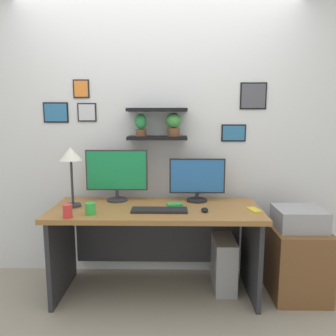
{
  "coord_description": "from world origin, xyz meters",
  "views": [
    {
      "loc": [
        0.14,
        -2.59,
        1.49
      ],
      "look_at": [
        0.1,
        0.05,
        1.07
      ],
      "focal_mm": 34.87,
      "sensor_mm": 36.0,
      "label": 1
    }
  ],
  "objects": [
    {
      "name": "coffee_mug",
      "position": [
        -0.49,
        -0.2,
        0.8
      ],
      "size": [
        0.08,
        0.08,
        0.09
      ],
      "primitive_type": "cylinder",
      "color": "green",
      "rests_on": "desk"
    },
    {
      "name": "computer_mouse",
      "position": [
        0.39,
        -0.11,
        0.77
      ],
      "size": [
        0.06,
        0.09,
        0.03
      ],
      "primitive_type": "ellipsoid",
      "color": "black",
      "rests_on": "desk"
    },
    {
      "name": "desk_lamp",
      "position": [
        -0.69,
        0.02,
        1.14
      ],
      "size": [
        0.18,
        0.18,
        0.49
      ],
      "color": "#2D2D33",
      "rests_on": "desk"
    },
    {
      "name": "pen_cup",
      "position": [
        -0.63,
        -0.28,
        0.8
      ],
      "size": [
        0.07,
        0.07,
        0.1
      ],
      "primitive_type": "cylinder",
      "color": "red",
      "rests_on": "desk"
    },
    {
      "name": "printer",
      "position": [
        1.18,
        -0.0,
        0.66
      ],
      "size": [
        0.38,
        0.34,
        0.17
      ],
      "primitive_type": "cube",
      "color": "#9E9EA3",
      "rests_on": "drawer_cabinet"
    },
    {
      "name": "back_wall_assembly",
      "position": [
        0.0,
        0.44,
        1.35
      ],
      "size": [
        4.4,
        0.24,
        2.7
      ],
      "color": "silver",
      "rests_on": "ground"
    },
    {
      "name": "desk",
      "position": [
        0.0,
        0.06,
        0.54
      ],
      "size": [
        1.71,
        0.68,
        0.75
      ],
      "color": "#9E6B38",
      "rests_on": "ground"
    },
    {
      "name": "computer_tower_right",
      "position": [
        0.59,
        0.1,
        0.22
      ],
      "size": [
        0.18,
        0.4,
        0.45
      ],
      "primitive_type": "cube",
      "color": "#99999E",
      "rests_on": "ground"
    },
    {
      "name": "monitor_right",
      "position": [
        0.35,
        0.22,
        0.95
      ],
      "size": [
        0.48,
        0.18,
        0.38
      ],
      "color": "black",
      "rests_on": "desk"
    },
    {
      "name": "drawer_cabinet",
      "position": [
        1.18,
        -0.0,
        0.29
      ],
      "size": [
        0.44,
        0.5,
        0.58
      ],
      "primitive_type": "cube",
      "color": "brown",
      "rests_on": "ground"
    },
    {
      "name": "cell_phone",
      "position": [
        0.79,
        -0.07,
        0.76
      ],
      "size": [
        0.1,
        0.15,
        0.01
      ],
      "primitive_type": "cube",
      "rotation": [
        0.0,
        0.0,
        0.24
      ],
      "color": "yellow",
      "rests_on": "desk"
    },
    {
      "name": "scissors_tray",
      "position": [
        0.15,
        0.04,
        0.76
      ],
      "size": [
        0.14,
        0.11,
        0.02
      ],
      "primitive_type": "cube",
      "rotation": [
        0.0,
        0.0,
        0.3
      ],
      "color": "green",
      "rests_on": "desk"
    },
    {
      "name": "keyboard",
      "position": [
        0.03,
        -0.11,
        0.76
      ],
      "size": [
        0.44,
        0.14,
        0.02
      ],
      "primitive_type": "cube",
      "color": "black",
      "rests_on": "desk"
    },
    {
      "name": "monitor_left",
      "position": [
        -0.35,
        0.22,
        1.0
      ],
      "size": [
        0.54,
        0.18,
        0.45
      ],
      "color": "#2D2D33",
      "rests_on": "desk"
    },
    {
      "name": "ground_plane",
      "position": [
        0.0,
        0.0,
        0.0
      ],
      "size": [
        8.0,
        8.0,
        0.0
      ],
      "primitive_type": "plane",
      "color": "gray"
    }
  ]
}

